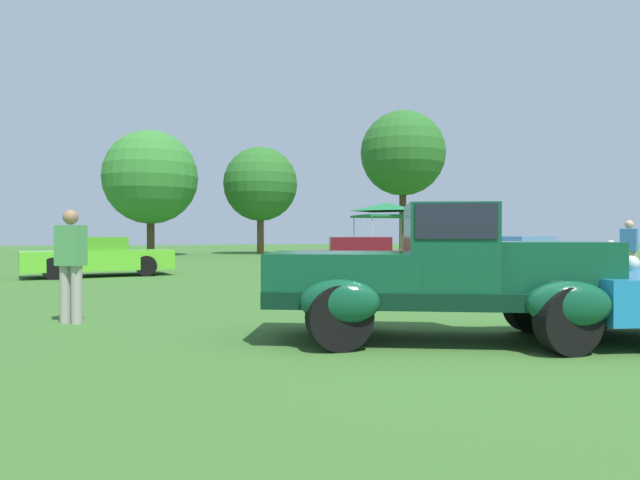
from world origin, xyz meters
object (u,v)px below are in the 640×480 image
object	(u,v)px
show_car_burgundy	(364,257)
spectator_between_cars	(71,262)
show_car_skyblue	(527,253)
canopy_tent_left_field	(387,209)
spectator_near_truck	(629,249)
show_car_lime	(97,257)
feature_pickup_truck	(441,272)

from	to	relation	value
show_car_burgundy	spectator_between_cars	size ratio (longest dim) A/B	2.65
show_car_skyblue	canopy_tent_left_field	bearing A→B (deg)	125.05
show_car_skyblue	spectator_between_cars	world-z (taller)	spectator_between_cars
canopy_tent_left_field	spectator_between_cars	bearing A→B (deg)	-127.12
show_car_burgundy	spectator_near_truck	world-z (taller)	spectator_near_truck
show_car_lime	spectator_between_cars	distance (m)	9.70
show_car_burgundy	spectator_between_cars	bearing A→B (deg)	-134.60
show_car_lime	show_car_burgundy	world-z (taller)	same
spectator_near_truck	spectator_between_cars	size ratio (longest dim) A/B	1.00
spectator_near_truck	canopy_tent_left_field	bearing A→B (deg)	101.96
feature_pickup_truck	spectator_near_truck	size ratio (longest dim) A/B	2.63
show_car_lime	spectator_near_truck	xyz separation A→B (m)	(14.06, -6.36, 0.31)
show_car_skyblue	canopy_tent_left_field	world-z (taller)	canopy_tent_left_field
spectator_near_truck	feature_pickup_truck	bearing A→B (deg)	-145.45
spectator_near_truck	show_car_burgundy	bearing A→B (deg)	146.05
show_car_burgundy	canopy_tent_left_field	distance (m)	8.24
show_car_lime	show_car_skyblue	size ratio (longest dim) A/B	1.00
show_car_lime	feature_pickup_truck	bearing A→B (deg)	-66.57
feature_pickup_truck	show_car_lime	distance (m)	13.46
show_car_burgundy	spectator_near_truck	distance (m)	7.33
show_car_lime	show_car_skyblue	xyz separation A→B (m)	(15.28, -0.25, 0.00)
show_car_lime	spectator_between_cars	world-z (taller)	spectator_between_cars
show_car_skyblue	canopy_tent_left_field	size ratio (longest dim) A/B	1.71
show_car_lime	spectator_near_truck	distance (m)	15.44
feature_pickup_truck	show_car_lime	bearing A→B (deg)	113.43
show_car_burgundy	show_car_skyblue	bearing A→B (deg)	15.44
feature_pickup_truck	canopy_tent_left_field	xyz separation A→B (m)	(6.33, 17.22, 1.56)
feature_pickup_truck	canopy_tent_left_field	bearing A→B (deg)	69.81
show_car_lime	canopy_tent_left_field	world-z (taller)	canopy_tent_left_field
spectator_between_cars	spectator_near_truck	bearing A→B (deg)	13.90
feature_pickup_truck	spectator_between_cars	xyz separation A→B (m)	(-4.67, 2.69, 0.05)
show_car_lime	show_car_skyblue	bearing A→B (deg)	-0.94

